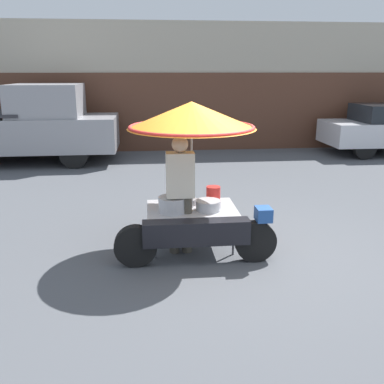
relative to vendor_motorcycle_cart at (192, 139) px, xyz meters
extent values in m
plane|color=#4C4F54|center=(0.55, -0.27, -1.58)|extent=(36.00, 36.00, 0.00)
cube|color=#B2A893|center=(0.55, 8.83, 0.37)|extent=(28.00, 2.00, 3.91)
cube|color=#563323|center=(0.55, 7.80, -0.38)|extent=(23.80, 0.06, 2.40)
cylinder|color=black|center=(0.79, -0.53, -1.30)|extent=(0.56, 0.14, 0.56)
cylinder|color=black|center=(-0.80, -0.53, -1.30)|extent=(0.56, 0.14, 0.56)
cube|color=black|center=(0.00, -0.53, -1.14)|extent=(1.41, 0.24, 0.32)
cube|color=#234C93|center=(0.89, -0.53, -0.92)|extent=(0.20, 0.24, 0.18)
cylinder|color=black|center=(0.00, 0.34, -1.33)|extent=(0.50, 0.14, 0.50)
cylinder|color=#515156|center=(0.54, -0.31, -1.30)|extent=(0.03, 0.03, 0.56)
cylinder|color=#515156|center=(0.54, 0.46, -1.30)|extent=(0.03, 0.03, 0.56)
cylinder|color=#515156|center=(-0.54, -0.31, -1.30)|extent=(0.03, 0.03, 0.56)
cylinder|color=#515156|center=(-0.54, 0.46, -1.30)|extent=(0.03, 0.03, 0.56)
cube|color=#B2B2B7|center=(0.00, 0.07, -1.01)|extent=(1.27, 0.90, 0.02)
cylinder|color=#B2B2B7|center=(0.00, 0.07, -0.43)|extent=(0.03, 0.03, 1.14)
cone|color=orange|center=(0.00, 0.07, 0.32)|extent=(1.76, 1.76, 0.36)
torus|color=red|center=(0.00, 0.07, 0.16)|extent=(1.73, 1.73, 0.05)
cylinder|color=#B7B7BC|center=(-0.29, -0.09, -0.89)|extent=(0.39, 0.39, 0.22)
cylinder|color=#B7B7BC|center=(0.22, -0.06, -0.93)|extent=(0.35, 0.35, 0.14)
cylinder|color=#939399|center=(-0.07, 0.25, -0.96)|extent=(0.31, 0.31, 0.08)
cylinder|color=red|center=(0.35, 0.32, -0.88)|extent=(0.21, 0.21, 0.24)
cylinder|color=#4C473D|center=(-0.27, -0.14, -1.17)|extent=(0.14, 0.14, 0.82)
cylinder|color=#4C473D|center=(-0.09, -0.14, -1.17)|extent=(0.14, 0.14, 0.82)
cube|color=beige|center=(-0.18, -0.14, -0.46)|extent=(0.38, 0.22, 0.61)
sphere|color=tan|center=(-0.18, -0.14, -0.04)|extent=(0.22, 0.22, 0.22)
cylinder|color=black|center=(5.59, 5.85, -1.26)|extent=(0.64, 0.20, 0.64)
cylinder|color=black|center=(5.59, 7.33, -1.26)|extent=(0.64, 0.20, 0.64)
cylinder|color=black|center=(-2.54, 5.51, -1.22)|extent=(0.73, 0.24, 0.73)
cylinder|color=black|center=(-2.54, 7.13, -1.22)|extent=(0.73, 0.24, 0.73)
cube|color=#939399|center=(-4.15, 6.32, -0.77)|extent=(5.38, 1.91, 0.90)
cube|color=#939399|center=(-3.29, 6.32, 0.11)|extent=(1.83, 1.76, 0.86)
camera|label=1|loc=(-0.59, -5.73, 0.91)|focal=40.00mm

